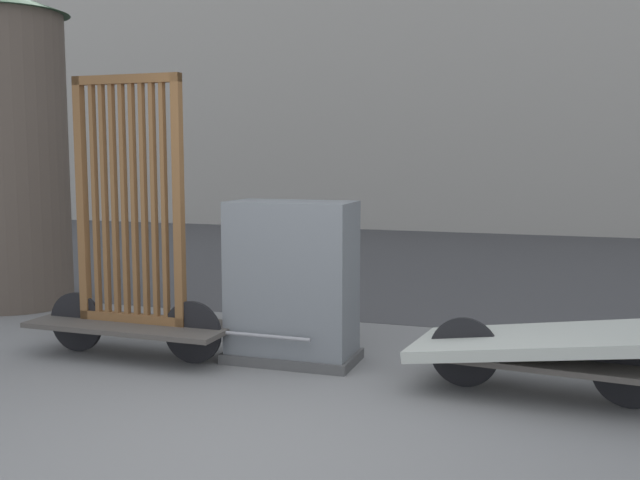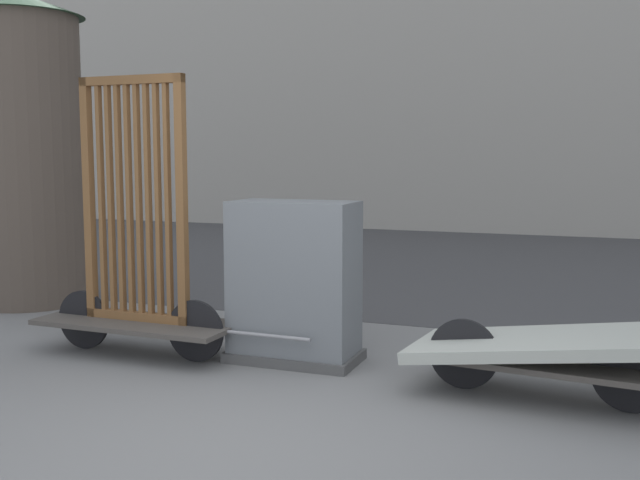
# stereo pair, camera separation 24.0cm
# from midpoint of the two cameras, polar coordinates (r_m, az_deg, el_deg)

# --- Properties ---
(ground_plane) EXTENTS (60.00, 60.00, 0.00)m
(ground_plane) POSITION_cam_midpoint_polar(r_m,az_deg,el_deg) (4.38, -5.86, -15.70)
(ground_plane) COLOR slate
(road_strip) EXTENTS (56.00, 8.80, 0.01)m
(road_strip) POSITION_cam_midpoint_polar(r_m,az_deg,el_deg) (11.64, 11.50, -1.71)
(road_strip) COLOR #424244
(road_strip) RESTS_ON ground_plane
(bike_cart_with_bedframe) EXTENTS (2.40, 0.70, 2.28)m
(bike_cart_with_bedframe) POSITION_cam_midpoint_polar(r_m,az_deg,el_deg) (6.28, -12.74, -1.95)
(bike_cart_with_bedframe) COLOR #4C4742
(bike_cart_with_bedframe) RESTS_ON ground_plane
(bike_cart_with_mattress) EXTENTS (2.48, 1.00, 0.56)m
(bike_cart_with_mattress) POSITION_cam_midpoint_polar(r_m,az_deg,el_deg) (5.34, 17.99, -7.94)
(bike_cart_with_mattress) COLOR #4C4742
(bike_cart_with_mattress) RESTS_ON ground_plane
(utility_cabinet) EXTENTS (1.04, 0.57, 1.29)m
(utility_cabinet) POSITION_cam_midpoint_polar(r_m,az_deg,el_deg) (5.97, -0.83, -3.61)
(utility_cabinet) COLOR #4C4C4C
(utility_cabinet) RESTS_ON ground_plane
(advertising_column) EXTENTS (1.36, 1.36, 3.37)m
(advertising_column) POSITION_cam_midpoint_polar(r_m,az_deg,el_deg) (8.83, -20.78, 6.53)
(advertising_column) COLOR brown
(advertising_column) RESTS_ON ground_plane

